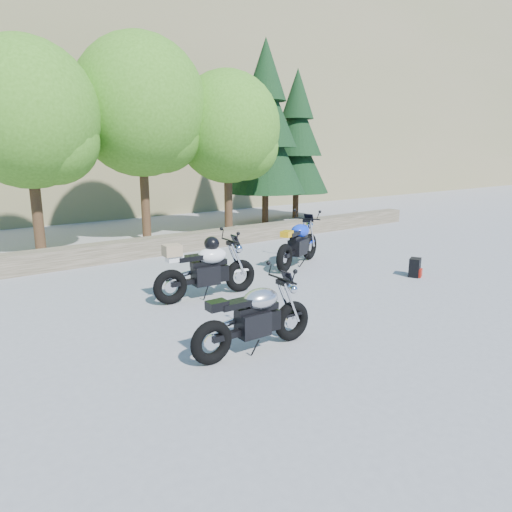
# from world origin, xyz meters

# --- Properties ---
(ground) EXTENTS (90.00, 90.00, 0.00)m
(ground) POSITION_xyz_m (0.00, 0.00, 0.00)
(ground) COLOR gray
(ground) RESTS_ON ground
(stone_wall) EXTENTS (22.00, 0.55, 0.50)m
(stone_wall) POSITION_xyz_m (0.00, 5.50, 0.25)
(stone_wall) COLOR #4C4632
(stone_wall) RESTS_ON ground
(hillside) EXTENTS (80.00, 30.00, 15.00)m
(hillside) POSITION_xyz_m (3.00, 28.00, 7.50)
(hillside) COLOR olive
(hillside) RESTS_ON ground
(tree_decid_left) EXTENTS (3.67, 3.67, 5.62)m
(tree_decid_left) POSITION_xyz_m (-2.39, 7.14, 3.63)
(tree_decid_left) COLOR #382314
(tree_decid_left) RESTS_ON ground
(tree_decid_mid) EXTENTS (4.08, 4.08, 6.24)m
(tree_decid_mid) POSITION_xyz_m (0.91, 7.54, 4.04)
(tree_decid_mid) COLOR #382314
(tree_decid_mid) RESTS_ON ground
(tree_decid_right) EXTENTS (3.54, 3.54, 5.41)m
(tree_decid_right) POSITION_xyz_m (3.71, 6.94, 3.50)
(tree_decid_right) COLOR #382314
(tree_decid_right) RESTS_ON ground
(conifer_near) EXTENTS (3.17, 3.17, 7.06)m
(conifer_near) POSITION_xyz_m (6.20, 8.20, 3.68)
(conifer_near) COLOR #382314
(conifer_near) RESTS_ON ground
(conifer_far) EXTENTS (2.82, 2.82, 6.27)m
(conifer_far) POSITION_xyz_m (8.40, 8.80, 3.27)
(conifer_far) COLOR #382314
(conifer_far) RESTS_ON ground
(silver_bike) EXTENTS (2.01, 0.64, 1.01)m
(silver_bike) POSITION_xyz_m (-1.58, -1.29, 0.49)
(silver_bike) COLOR black
(silver_bike) RESTS_ON ground
(white_bike) EXTENTS (2.19, 0.69, 1.21)m
(white_bike) POSITION_xyz_m (-0.82, 1.27, 0.59)
(white_bike) COLOR black
(white_bike) RESTS_ON ground
(blue_bike) EXTENTS (2.15, 1.10, 1.14)m
(blue_bike) POSITION_xyz_m (2.42, 2.15, 0.56)
(blue_bike) COLOR black
(blue_bike) RESTS_ON ground
(backpack) EXTENTS (0.38, 0.36, 0.43)m
(backpack) POSITION_xyz_m (3.83, -0.30, 0.21)
(backpack) COLOR black
(backpack) RESTS_ON ground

